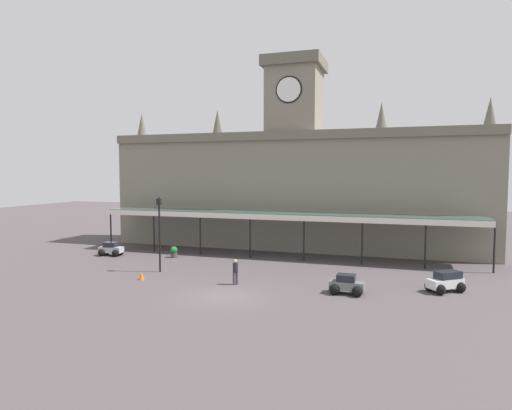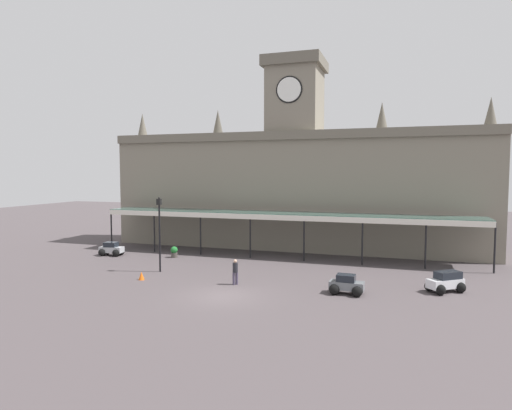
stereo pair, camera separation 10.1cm
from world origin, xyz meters
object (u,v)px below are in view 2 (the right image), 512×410
(planter_near_kerb, at_px, (174,252))
(car_silver_sedan, at_px, (111,250))
(car_grey_sedan, at_px, (347,286))
(victorian_lamppost, at_px, (160,226))
(pedestrian_near_entrance, at_px, (235,271))
(car_white_estate, at_px, (446,283))
(traffic_cone, at_px, (141,276))

(planter_near_kerb, bearing_deg, car_silver_sedan, -171.16)
(car_grey_sedan, xyz_separation_m, victorian_lamppost, (-13.84, 1.78, 2.90))
(pedestrian_near_entrance, xyz_separation_m, victorian_lamppost, (-6.64, 1.80, 2.49))
(car_silver_sedan, relative_size, car_white_estate, 0.88)
(car_grey_sedan, relative_size, victorian_lamppost, 0.38)
(car_grey_sedan, xyz_separation_m, car_silver_sedan, (-21.32, 6.16, 0.00))
(car_white_estate, xyz_separation_m, traffic_cone, (-19.49, -3.19, -0.28))
(car_silver_sedan, xyz_separation_m, victorian_lamppost, (7.48, -4.39, 2.90))
(pedestrian_near_entrance, bearing_deg, car_silver_sedan, 156.36)
(car_grey_sedan, bearing_deg, traffic_cone, -176.57)
(traffic_cone, bearing_deg, car_white_estate, 9.30)
(victorian_lamppost, height_order, traffic_cone, victorian_lamppost)
(victorian_lamppost, bearing_deg, car_silver_sedan, 149.61)
(car_white_estate, xyz_separation_m, victorian_lamppost, (-19.56, -0.59, 2.84))
(car_grey_sedan, bearing_deg, pedestrian_near_entrance, -179.84)
(car_grey_sedan, height_order, planter_near_kerb, car_grey_sedan)
(pedestrian_near_entrance, height_order, traffic_cone, pedestrian_near_entrance)
(pedestrian_near_entrance, bearing_deg, car_white_estate, 10.47)
(car_grey_sedan, relative_size, traffic_cone, 3.67)
(car_grey_sedan, xyz_separation_m, planter_near_kerb, (-15.56, 7.06, -0.01))
(car_silver_sedan, height_order, car_white_estate, car_white_estate)
(traffic_cone, xyz_separation_m, planter_near_kerb, (-1.80, 7.88, 0.21))
(pedestrian_near_entrance, distance_m, traffic_cone, 6.64)
(car_white_estate, bearing_deg, car_silver_sedan, 172.01)
(victorian_lamppost, bearing_deg, traffic_cone, -88.34)
(car_white_estate, distance_m, victorian_lamppost, 19.78)
(victorian_lamppost, relative_size, traffic_cone, 9.77)
(pedestrian_near_entrance, relative_size, victorian_lamppost, 0.30)
(car_grey_sedan, height_order, car_silver_sedan, same)
(car_silver_sedan, xyz_separation_m, traffic_cone, (7.55, -6.98, -0.22))
(car_silver_sedan, height_order, pedestrian_near_entrance, pedestrian_near_entrance)
(pedestrian_near_entrance, relative_size, planter_near_kerb, 1.74)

